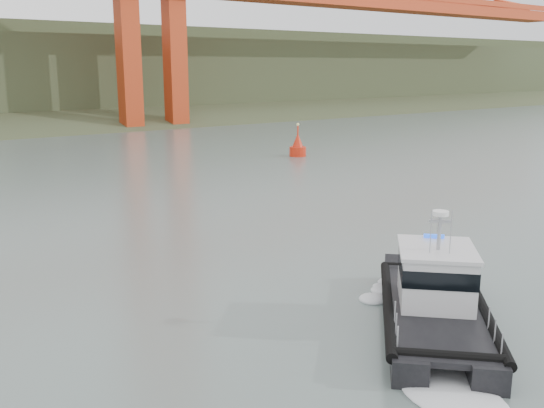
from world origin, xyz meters
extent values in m
plane|color=#495752|center=(0.00, 0.00, 0.00)|extent=(400.00, 400.00, 0.00)
cube|color=black|center=(-3.67, -1.71, 0.37)|extent=(7.63, 7.68, 1.06)
cube|color=black|center=(-1.98, -3.38, 0.37)|extent=(7.63, 7.68, 1.06)
cube|color=black|center=(-3.14, -2.86, 0.79)|extent=(8.39, 8.41, 0.22)
cube|color=silver|center=(-2.52, -2.23, 1.91)|extent=(4.10, 4.11, 2.02)
cube|color=black|center=(-2.52, -2.23, 2.27)|extent=(4.18, 4.18, 0.66)
cube|color=silver|center=(-2.52, -2.23, 2.99)|extent=(4.35, 4.36, 0.14)
cylinder|color=#94969C|center=(-2.70, -2.42, 3.71)|extent=(0.14, 0.14, 1.58)
cylinder|color=white|center=(-2.70, -2.42, 4.46)|extent=(0.62, 0.62, 0.16)
cylinder|color=red|center=(21.00, 36.20, 0.41)|extent=(1.86, 1.86, 1.24)
cone|color=red|center=(21.00, 36.20, 1.65)|extent=(1.44, 1.44, 1.86)
cylinder|color=red|center=(21.00, 36.20, 2.89)|extent=(0.16, 0.16, 1.03)
sphere|color=#E5D87F|center=(21.00, 36.20, 3.50)|extent=(0.31, 0.31, 0.31)
camera|label=1|loc=(-20.37, -16.33, 9.72)|focal=40.00mm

